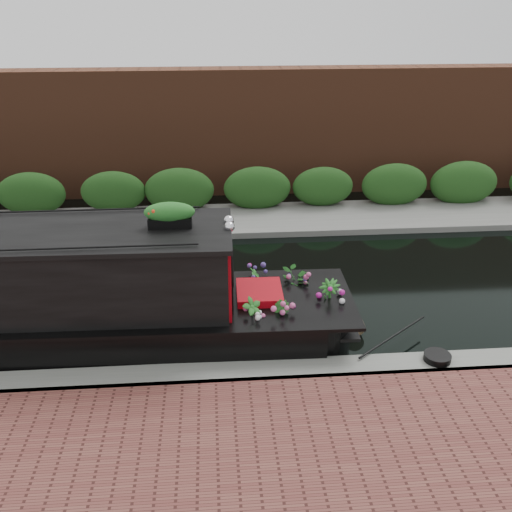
{
  "coord_description": "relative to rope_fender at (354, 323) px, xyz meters",
  "views": [
    {
      "loc": [
        0.89,
        -11.37,
        6.22
      ],
      "look_at": [
        1.75,
        -0.6,
        1.16
      ],
      "focal_mm": 40.0,
      "sensor_mm": 36.0,
      "label": 1
    }
  ],
  "objects": [
    {
      "name": "coiled_mooring_rope",
      "position": [
        1.14,
        -1.47,
        0.13
      ],
      "size": [
        0.48,
        0.48,
        0.12
      ],
      "primitive_type": "cylinder",
      "color": "black",
      "rests_on": "near_bank_coping"
    },
    {
      "name": "near_bank_coping",
      "position": [
        -3.62,
        -1.49,
        -0.18
      ],
      "size": [
        40.0,
        0.6,
        0.5
      ],
      "primitive_type": "cube",
      "color": "slate",
      "rests_on": "ground"
    },
    {
      "name": "rope_fender",
      "position": [
        0.0,
        0.0,
        0.0
      ],
      "size": [
        0.35,
        0.44,
        0.35
      ],
      "primitive_type": "cylinder",
      "rotation": [
        1.57,
        0.0,
        0.0
      ],
      "color": "brown",
      "rests_on": "ground"
    },
    {
      "name": "far_hedge",
      "position": [
        -3.62,
        6.91,
        -0.18
      ],
      "size": [
        40.0,
        1.1,
        2.8
      ],
      "primitive_type": "cube",
      "color": "#1D4316",
      "rests_on": "ground"
    },
    {
      "name": "far_bank_path",
      "position": [
        -3.62,
        6.01,
        -0.18
      ],
      "size": [
        40.0,
        2.4,
        0.34
      ],
      "primitive_type": "cube",
      "color": "slate",
      "rests_on": "ground"
    },
    {
      "name": "far_brick_wall",
      "position": [
        -3.62,
        9.01,
        -0.18
      ],
      "size": [
        40.0,
        1.0,
        8.0
      ],
      "primitive_type": "cube",
      "color": "#592F1E",
      "rests_on": "ground"
    },
    {
      "name": "ground",
      "position": [
        -3.62,
        1.81,
        -0.18
      ],
      "size": [
        80.0,
        80.0,
        0.0
      ],
      "primitive_type": "plane",
      "color": "black",
      "rests_on": "ground"
    }
  ]
}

